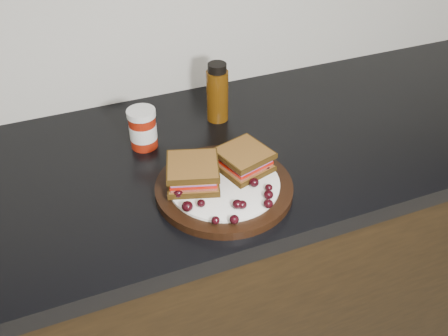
{
  "coord_description": "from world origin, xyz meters",
  "views": [
    {
      "loc": [
        -0.27,
        0.84,
        1.56
      ],
      "look_at": [
        0.02,
        1.56,
        0.96
      ],
      "focal_mm": 40.0,
      "sensor_mm": 36.0,
      "label": 1
    }
  ],
  "objects_px": {
    "plate": "(224,188)",
    "oil_bottle": "(217,92)",
    "sandwich_left": "(193,173)",
    "condiment_jar": "(143,128)"
  },
  "relations": [
    {
      "from": "plate",
      "to": "sandwich_left",
      "type": "height_order",
      "value": "sandwich_left"
    },
    {
      "from": "plate",
      "to": "oil_bottle",
      "type": "xyz_separation_m",
      "value": [
        0.09,
        0.27,
        0.06
      ]
    },
    {
      "from": "sandwich_left",
      "to": "oil_bottle",
      "type": "distance_m",
      "value": 0.29
    },
    {
      "from": "plate",
      "to": "oil_bottle",
      "type": "relative_size",
      "value": 1.89
    },
    {
      "from": "oil_bottle",
      "to": "condiment_jar",
      "type": "bearing_deg",
      "value": -166.4
    },
    {
      "from": "plate",
      "to": "sandwich_left",
      "type": "xyz_separation_m",
      "value": [
        -0.06,
        0.02,
        0.04
      ]
    },
    {
      "from": "sandwich_left",
      "to": "condiment_jar",
      "type": "height_order",
      "value": "condiment_jar"
    },
    {
      "from": "oil_bottle",
      "to": "sandwich_left",
      "type": "bearing_deg",
      "value": -121.17
    },
    {
      "from": "sandwich_left",
      "to": "plate",
      "type": "bearing_deg",
      "value": -4.09
    },
    {
      "from": "condiment_jar",
      "to": "oil_bottle",
      "type": "distance_m",
      "value": 0.21
    }
  ]
}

